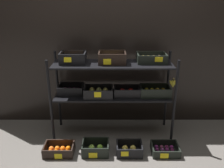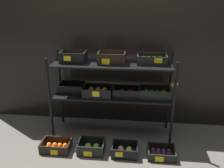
{
  "view_description": "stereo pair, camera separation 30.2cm",
  "coord_description": "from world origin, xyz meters",
  "px_view_note": "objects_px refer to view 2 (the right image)",
  "views": [
    {
      "loc": [
        -0.01,
        -2.82,
        1.81
      ],
      "look_at": [
        0.0,
        0.0,
        0.71
      ],
      "focal_mm": 39.04,
      "sensor_mm": 36.0,
      "label": 1
    },
    {
      "loc": [
        0.29,
        -2.8,
        1.81
      ],
      "look_at": [
        0.0,
        0.0,
        0.71
      ],
      "focal_mm": 39.04,
      "sensor_mm": 36.0,
      "label": 2
    }
  ],
  "objects_px": {
    "crate_ground_tangerine": "(56,147)",
    "crate_ground_apple_green": "(92,148)",
    "crate_ground_apple_gold": "(125,151)",
    "crate_ground_plum": "(161,153)",
    "display_rack": "(113,80)"
  },
  "relations": [
    {
      "from": "crate_ground_apple_green",
      "to": "crate_ground_plum",
      "type": "xyz_separation_m",
      "value": [
        0.82,
        0.0,
        -0.02
      ]
    },
    {
      "from": "crate_ground_apple_green",
      "to": "crate_ground_apple_gold",
      "type": "distance_m",
      "value": 0.4
    },
    {
      "from": "crate_ground_tangerine",
      "to": "crate_ground_apple_gold",
      "type": "bearing_deg",
      "value": 0.04
    },
    {
      "from": "crate_ground_plum",
      "to": "crate_ground_apple_green",
      "type": "bearing_deg",
      "value": -179.96
    },
    {
      "from": "crate_ground_apple_gold",
      "to": "crate_ground_plum",
      "type": "height_order",
      "value": "crate_ground_apple_gold"
    },
    {
      "from": "crate_ground_tangerine",
      "to": "crate_ground_apple_gold",
      "type": "distance_m",
      "value": 0.82
    },
    {
      "from": "display_rack",
      "to": "crate_ground_plum",
      "type": "height_order",
      "value": "display_rack"
    },
    {
      "from": "crate_ground_apple_green",
      "to": "crate_ground_apple_gold",
      "type": "height_order",
      "value": "crate_ground_apple_green"
    },
    {
      "from": "crate_ground_apple_green",
      "to": "crate_ground_plum",
      "type": "distance_m",
      "value": 0.82
    },
    {
      "from": "display_rack",
      "to": "crate_ground_apple_gold",
      "type": "height_order",
      "value": "display_rack"
    },
    {
      "from": "crate_ground_tangerine",
      "to": "crate_ground_apple_green",
      "type": "distance_m",
      "value": 0.43
    },
    {
      "from": "crate_ground_tangerine",
      "to": "crate_ground_apple_green",
      "type": "height_order",
      "value": "crate_ground_apple_green"
    },
    {
      "from": "display_rack",
      "to": "crate_ground_tangerine",
      "type": "bearing_deg",
      "value": -145.66
    },
    {
      "from": "crate_ground_tangerine",
      "to": "crate_ground_apple_gold",
      "type": "height_order",
      "value": "crate_ground_apple_gold"
    },
    {
      "from": "crate_ground_tangerine",
      "to": "crate_ground_plum",
      "type": "bearing_deg",
      "value": 0.65
    }
  ]
}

